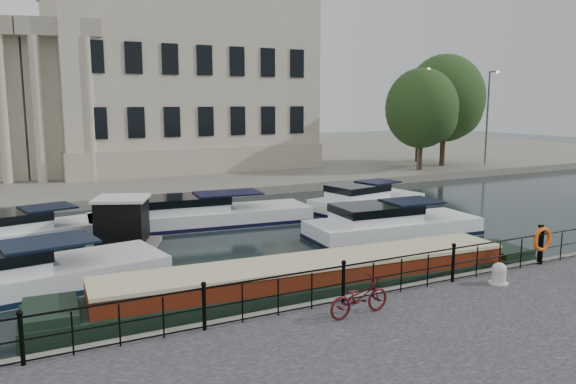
% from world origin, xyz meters
% --- Properties ---
extents(ground_plane, '(160.00, 160.00, 0.00)m').
position_xyz_m(ground_plane, '(0.00, 0.00, 0.00)').
color(ground_plane, black).
rests_on(ground_plane, ground).
extents(far_bank, '(120.00, 42.00, 0.55)m').
position_xyz_m(far_bank, '(0.00, 39.00, 0.28)').
color(far_bank, '#6B665B').
rests_on(far_bank, ground_plane).
extents(railing, '(24.14, 0.14, 1.22)m').
position_xyz_m(railing, '(0.00, -2.25, 1.20)').
color(railing, black).
rests_on(railing, near_quay).
extents(civic_building, '(53.55, 31.84, 16.85)m').
position_xyz_m(civic_building, '(-1.00, 34.71, 7.04)').
color(civic_building, '#ADA38C').
rests_on(civic_building, far_bank).
extents(lamp_posts, '(8.24, 1.55, 8.07)m').
position_xyz_m(lamp_posts, '(26.00, 20.70, 4.80)').
color(lamp_posts, '#59595B').
rests_on(lamp_posts, far_bank).
extents(bicycle, '(1.90, 0.79, 0.97)m').
position_xyz_m(bicycle, '(-0.13, -3.20, 1.04)').
color(bicycle, '#430C11').
rests_on(bicycle, near_quay).
extents(mooring_bollard, '(0.59, 0.59, 0.66)m').
position_xyz_m(mooring_bollard, '(5.11, -3.05, 0.86)').
color(mooring_bollard, '#BABAB5').
rests_on(mooring_bollard, near_quay).
extents(life_ring_post, '(0.84, 0.21, 1.37)m').
position_xyz_m(life_ring_post, '(7.98, -2.25, 1.41)').
color(life_ring_post, black).
rests_on(life_ring_post, near_quay).
extents(narrowboat, '(16.81, 3.37, 1.61)m').
position_xyz_m(narrowboat, '(0.30, -0.11, 0.37)').
color(narrowboat, black).
rests_on(narrowboat, ground_plane).
extents(harbour_hut, '(3.59, 3.34, 2.18)m').
position_xyz_m(harbour_hut, '(-3.72, 8.89, 0.95)').
color(harbour_hut, '#6B665B').
rests_on(harbour_hut, ground_plane).
extents(cabin_cruisers, '(26.67, 10.82, 1.99)m').
position_xyz_m(cabin_cruisers, '(-0.13, 8.21, 0.37)').
color(cabin_cruisers, silver).
rests_on(cabin_cruisers, ground_plane).
extents(trees, '(10.01, 10.19, 9.47)m').
position_xyz_m(trees, '(24.90, 21.97, 5.53)').
color(trees, black).
rests_on(trees, far_bank).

